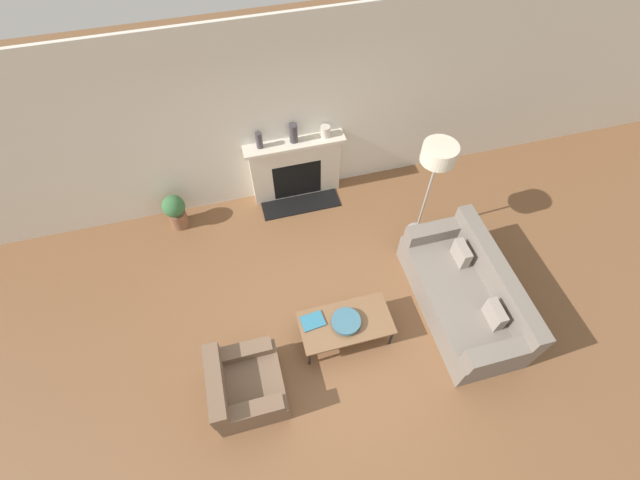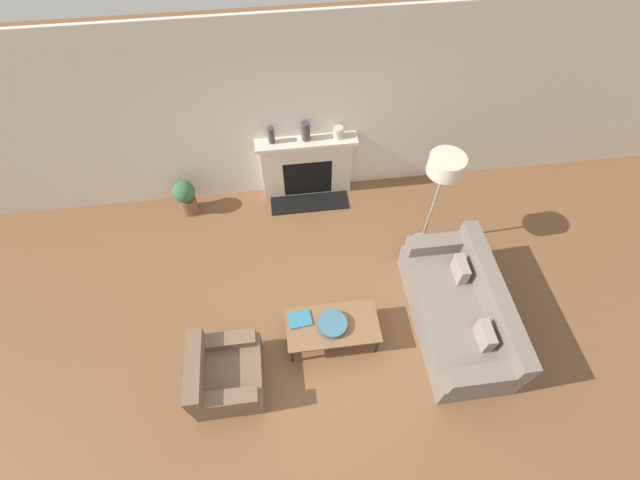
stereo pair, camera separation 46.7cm
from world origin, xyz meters
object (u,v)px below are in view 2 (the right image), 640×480
Objects in this scene: couch at (460,311)px; mantel_vase_center_right at (338,132)px; book at (300,319)px; floor_lamp at (444,171)px; coffee_table at (333,326)px; mantel_vase_left at (271,135)px; mantel_vase_center_left at (306,131)px; bowl at (333,324)px; potted_plant at (186,196)px; fireplace at (307,168)px; armchair_near at (224,374)px.

couch is 12.39× the size of mantel_vase_center_right.
floor_lamp reaches higher than book.
mantel_vase_left reaches higher than coffee_table.
mantel_vase_center_left reaches higher than book.
coffee_table is at bearing -139.06° from floor_lamp.
mantel_vase_center_left is at bearing 90.75° from coffee_table.
potted_plant is (-1.96, 2.45, -0.10)m from bowl.
mantel_vase_center_left is at bearing 5.83° from potted_plant.
fireplace is 2.62m from coffee_table.
fireplace is 0.87× the size of floor_lamp.
fireplace is 5.88× the size of mantel_vase_left.
book is 1.03× the size of mantel_vase_center_left.
floor_lamp is at bearing -48.34° from mantel_vase_center_right.
potted_plant is at bearing -175.32° from mantel_vase_center_right.
couch is at bearing -49.97° from mantel_vase_left.
book is (-0.40, 0.13, -0.04)m from bowl.
mantel_vase_left reaches higher than book.
floor_lamp is (-0.09, 1.35, 1.20)m from couch.
bowl is at bearing -73.36° from armchair_near.
potted_plant reaches higher than bowl.
book is (0.96, 0.53, 0.14)m from armchair_near.
mantel_vase_center_right is (0.47, 0.00, -0.06)m from mantel_vase_center_left.
coffee_table is 2.82m from mantel_vase_left.
mantel_vase_left is at bearing 148.90° from floor_lamp.
bowl is 2.81m from mantel_vase_left.
floor_lamp is 2.48m from mantel_vase_left.
couch is 1.81m from floor_lamp.
armchair_near is 3.30m from mantel_vase_left.
mantel_vase_left is (-0.54, 2.63, 0.87)m from coffee_table.
mantel_vase_center_left reaches higher than mantel_vase_center_right.
potted_plant reaches higher than book.
floor_lamp is at bearing -58.70° from armchair_near.
book is at bearing 163.87° from coffee_table.
mantel_vase_center_left is 2.14m from potted_plant.
couch is 1.67m from bowl.
fireplace is at bearing -23.49° from armchair_near.
fireplace reaches higher than couch.
couch is at bearing -57.03° from mantel_vase_center_left.
couch is 2.07m from book.
fireplace is 4.98× the size of book.
couch is (1.70, -2.60, -0.22)m from fireplace.
mantel_vase_center_left is at bearing -23.42° from armchair_near.
couch is 1.18× the size of floor_lamp.
mantel_vase_center_right is at bearing 80.51° from bowl.
mantel_vase_center_right is at bearing 1.77° from fireplace.
coffee_table is 3.82× the size of book.
potted_plant is (-1.56, 2.32, -0.07)m from book.
armchair_near is (-3.02, -0.43, -0.05)m from couch.
mantel_vase_center_right is 2.55m from potted_plant.
mantel_vase_center_left is (0.50, 0.00, 0.02)m from mantel_vase_left.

